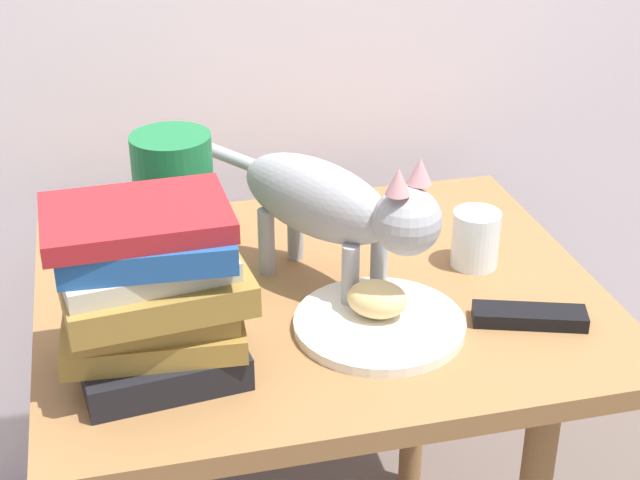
{
  "coord_description": "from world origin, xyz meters",
  "views": [
    {
      "loc": [
        -0.28,
        -1.14,
        1.31
      ],
      "look_at": [
        0.0,
        0.0,
        0.7
      ],
      "focal_mm": 53.89,
      "sensor_mm": 36.0,
      "label": 1
    }
  ],
  "objects_px": {
    "side_table": "(320,341)",
    "bread_roll": "(377,299)",
    "green_vase": "(176,210)",
    "book_stack": "(151,294)",
    "candle_jar": "(475,242)",
    "cat": "(335,204)",
    "tv_remote": "(529,316)",
    "plate": "(379,324)"
  },
  "relations": [
    {
      "from": "side_table",
      "to": "cat",
      "type": "bearing_deg",
      "value": -1.99
    },
    {
      "from": "bread_roll",
      "to": "book_stack",
      "type": "xyz_separation_m",
      "value": [
        -0.29,
        -0.04,
        0.07
      ]
    },
    {
      "from": "book_stack",
      "to": "side_table",
      "type": "bearing_deg",
      "value": 30.68
    },
    {
      "from": "green_vase",
      "to": "candle_jar",
      "type": "relative_size",
      "value": 2.6
    },
    {
      "from": "candle_jar",
      "to": "tv_remote",
      "type": "distance_m",
      "value": 0.17
    },
    {
      "from": "bread_roll",
      "to": "plate",
      "type": "bearing_deg",
      "value": -88.06
    },
    {
      "from": "bread_roll",
      "to": "cat",
      "type": "height_order",
      "value": "cat"
    },
    {
      "from": "candle_jar",
      "to": "tv_remote",
      "type": "bearing_deg",
      "value": -86.32
    },
    {
      "from": "plate",
      "to": "green_vase",
      "type": "relative_size",
      "value": 1.03
    },
    {
      "from": "plate",
      "to": "green_vase",
      "type": "bearing_deg",
      "value": 140.8
    },
    {
      "from": "bread_roll",
      "to": "cat",
      "type": "relative_size",
      "value": 0.19
    },
    {
      "from": "tv_remote",
      "to": "side_table",
      "type": "bearing_deg",
      "value": 167.75
    },
    {
      "from": "side_table",
      "to": "candle_jar",
      "type": "distance_m",
      "value": 0.27
    },
    {
      "from": "tv_remote",
      "to": "book_stack",
      "type": "bearing_deg",
      "value": -162.22
    },
    {
      "from": "side_table",
      "to": "bread_roll",
      "type": "xyz_separation_m",
      "value": [
        0.05,
        -0.1,
        0.13
      ]
    },
    {
      "from": "side_table",
      "to": "cat",
      "type": "xyz_separation_m",
      "value": [
        0.02,
        -0.0,
        0.22
      ]
    },
    {
      "from": "side_table",
      "to": "book_stack",
      "type": "height_order",
      "value": "book_stack"
    },
    {
      "from": "side_table",
      "to": "green_vase",
      "type": "xyz_separation_m",
      "value": [
        -0.19,
        0.08,
        0.2
      ]
    },
    {
      "from": "side_table",
      "to": "book_stack",
      "type": "xyz_separation_m",
      "value": [
        -0.24,
        -0.14,
        0.2
      ]
    },
    {
      "from": "candle_jar",
      "to": "green_vase",
      "type": "bearing_deg",
      "value": 172.02
    },
    {
      "from": "green_vase",
      "to": "book_stack",
      "type": "bearing_deg",
      "value": -103.32
    },
    {
      "from": "plate",
      "to": "bread_roll",
      "type": "xyz_separation_m",
      "value": [
        -0.0,
        0.01,
        0.03
      ]
    },
    {
      "from": "bread_roll",
      "to": "candle_jar",
      "type": "xyz_separation_m",
      "value": [
        0.19,
        0.12,
        -0.0
      ]
    },
    {
      "from": "plate",
      "to": "book_stack",
      "type": "xyz_separation_m",
      "value": [
        -0.29,
        -0.03,
        0.1
      ]
    },
    {
      "from": "side_table",
      "to": "bread_roll",
      "type": "distance_m",
      "value": 0.17
    },
    {
      "from": "bread_roll",
      "to": "tv_remote",
      "type": "distance_m",
      "value": 0.21
    },
    {
      "from": "book_stack",
      "to": "bread_roll",
      "type": "bearing_deg",
      "value": 7.39
    },
    {
      "from": "plate",
      "to": "book_stack",
      "type": "relative_size",
      "value": 0.96
    },
    {
      "from": "green_vase",
      "to": "tv_remote",
      "type": "height_order",
      "value": "green_vase"
    },
    {
      "from": "bread_roll",
      "to": "candle_jar",
      "type": "bearing_deg",
      "value": 33.53
    },
    {
      "from": "book_stack",
      "to": "green_vase",
      "type": "height_order",
      "value": "same"
    },
    {
      "from": "bread_roll",
      "to": "green_vase",
      "type": "relative_size",
      "value": 0.36
    },
    {
      "from": "plate",
      "to": "candle_jar",
      "type": "xyz_separation_m",
      "value": [
        0.19,
        0.14,
        0.03
      ]
    },
    {
      "from": "book_stack",
      "to": "green_vase",
      "type": "distance_m",
      "value": 0.23
    },
    {
      "from": "cat",
      "to": "tv_remote",
      "type": "xyz_separation_m",
      "value": [
        0.23,
        -0.15,
        -0.12
      ]
    },
    {
      "from": "side_table",
      "to": "tv_remote",
      "type": "bearing_deg",
      "value": -30.85
    },
    {
      "from": "side_table",
      "to": "bread_roll",
      "type": "height_order",
      "value": "bread_roll"
    },
    {
      "from": "cat",
      "to": "tv_remote",
      "type": "height_order",
      "value": "cat"
    },
    {
      "from": "cat",
      "to": "book_stack",
      "type": "distance_m",
      "value": 0.3
    },
    {
      "from": "plate",
      "to": "green_vase",
      "type": "xyz_separation_m",
      "value": [
        -0.24,
        0.2,
        0.1
      ]
    },
    {
      "from": "tv_remote",
      "to": "plate",
      "type": "bearing_deg",
      "value": -171.06
    },
    {
      "from": "cat",
      "to": "candle_jar",
      "type": "height_order",
      "value": "cat"
    }
  ]
}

